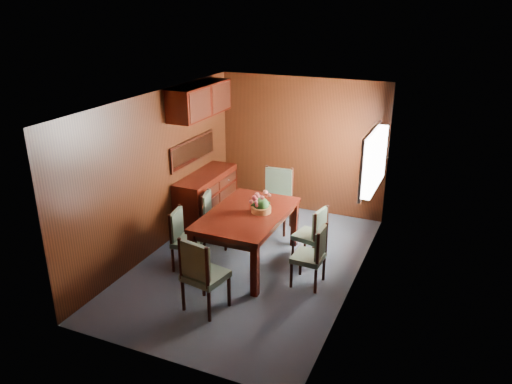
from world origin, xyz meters
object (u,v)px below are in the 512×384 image
at_px(sideboard, 206,199).
at_px(chair_left_near, 184,236).
at_px(flower_centerpiece, 261,203).
at_px(chair_right_near, 313,253).
at_px(dining_table, 247,220).
at_px(chair_head, 201,272).

relative_size(sideboard, chair_left_near, 1.58).
bearing_deg(flower_centerpiece, chair_right_near, -20.04).
relative_size(chair_right_near, flower_centerpiece, 2.84).
relative_size(sideboard, flower_centerpiece, 4.58).
distance_m(dining_table, flower_centerpiece, 0.33).
bearing_deg(chair_head, sideboard, 128.07).
bearing_deg(dining_table, sideboard, 141.27).
relative_size(dining_table, flower_centerpiece, 5.51).
bearing_deg(chair_left_near, chair_right_near, 88.02).
relative_size(chair_head, flower_centerpiece, 3.27).
relative_size(chair_left_near, chair_head, 0.89).
bearing_deg(sideboard, chair_right_near, -27.56).
xyz_separation_m(sideboard, chair_right_near, (2.25, -1.17, 0.03)).
xyz_separation_m(dining_table, chair_right_near, (1.07, -0.23, -0.20)).
height_order(dining_table, chair_left_near, chair_left_near).
bearing_deg(flower_centerpiece, chair_head, -96.95).
relative_size(dining_table, chair_left_near, 1.90).
relative_size(sideboard, chair_right_near, 1.61).
distance_m(chair_right_near, chair_head, 1.55).
xyz_separation_m(chair_right_near, chair_head, (-1.06, -1.12, 0.07)).
xyz_separation_m(sideboard, dining_table, (1.18, -0.95, 0.23)).
xyz_separation_m(dining_table, chair_head, (0.00, -1.35, -0.12)).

